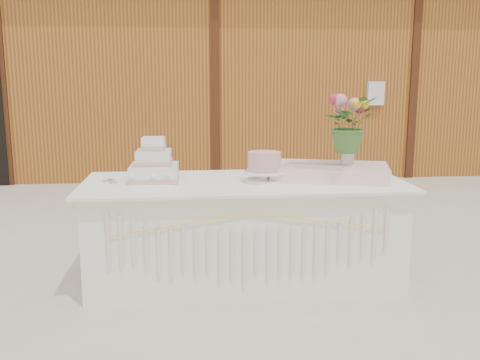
% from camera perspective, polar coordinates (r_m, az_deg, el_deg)
% --- Properties ---
extents(ground, '(80.00, 80.00, 0.00)m').
position_cam_1_polar(ground, '(4.22, 0.40, -10.42)').
color(ground, beige).
rests_on(ground, ground).
extents(barn, '(12.60, 4.60, 3.30)m').
position_cam_1_polar(barn, '(9.91, -3.32, 11.68)').
color(barn, '#A56422').
rests_on(barn, ground).
extents(cake_table, '(2.40, 1.00, 0.77)m').
position_cam_1_polar(cake_table, '(4.09, 0.42, -5.39)').
color(cake_table, white).
rests_on(cake_table, ground).
extents(wedding_cake, '(0.37, 0.37, 0.33)m').
position_cam_1_polar(wedding_cake, '(4.06, -9.14, 1.50)').
color(wedding_cake, white).
rests_on(wedding_cake, cake_table).
extents(pink_cake_stand, '(0.31, 0.31, 0.22)m').
position_cam_1_polar(pink_cake_stand, '(3.97, 2.60, 1.60)').
color(pink_cake_stand, white).
rests_on(pink_cake_stand, cake_table).
extents(satin_runner, '(0.97, 0.72, 0.11)m').
position_cam_1_polar(satin_runner, '(4.14, 9.55, 0.88)').
color(satin_runner, '#FFD6CD').
rests_on(satin_runner, cake_table).
extents(flower_vase, '(0.10, 0.10, 0.14)m').
position_cam_1_polar(flower_vase, '(4.17, 11.40, 2.62)').
color(flower_vase, '#B6B6BB').
rests_on(flower_vase, satin_runner).
extents(bouquet, '(0.49, 0.48, 0.42)m').
position_cam_1_polar(bouquet, '(4.14, 11.55, 6.50)').
color(bouquet, '#396629').
rests_on(bouquet, flower_vase).
extents(loose_flowers, '(0.21, 0.33, 0.02)m').
position_cam_1_polar(loose_flowers, '(4.14, -13.64, 0.07)').
color(loose_flowers, pink).
rests_on(loose_flowers, cake_table).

